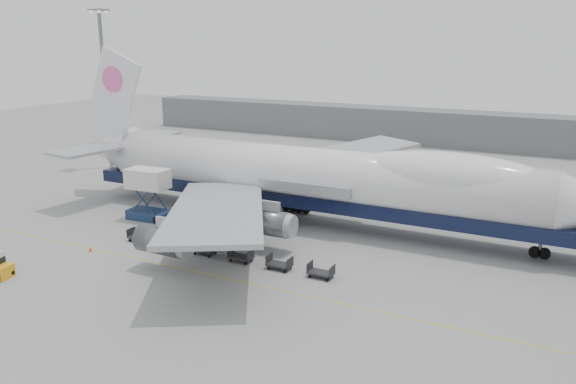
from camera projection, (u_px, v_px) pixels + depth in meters
The scene contains 13 objects.
ground at pixel (257, 256), 55.61m from camera, with size 260.00×260.00×0.00m, color gray.
apron_line at pixel (224, 278), 50.43m from camera, with size 60.00×0.15×0.01m, color gold.
hangar at pixel (380, 124), 119.37m from camera, with size 110.00×8.00×7.00m, color slate.
floodlight_mast at pixel (105, 81), 90.82m from camera, with size 2.40×2.40×25.43m.
airliner at pixel (314, 176), 64.20m from camera, with size 67.00×55.30×19.98m.
catering_truck at pixel (149, 191), 66.11m from camera, with size 5.45×3.95×6.16m.
traffic_cone at pixel (90, 249), 56.73m from camera, with size 0.35×0.35×0.51m.
dolly_0 at pixel (139, 236), 59.57m from camera, with size 2.30×1.35×1.30m.
dolly_1 at pixel (171, 243), 57.74m from camera, with size 2.30×1.35×1.30m.
dolly_2 at pixel (205, 249), 55.91m from camera, with size 2.30×1.35×1.30m.
dolly_3 at pixel (241, 256), 54.08m from camera, with size 2.30×1.35×1.30m.
dolly_4 at pixel (279, 264), 52.26m from camera, with size 2.30×1.35×1.30m.
dolly_5 at pixel (321, 272), 50.43m from camera, with size 2.30×1.35×1.30m.
Camera 1 is at (26.13, -45.08, 20.66)m, focal length 35.00 mm.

